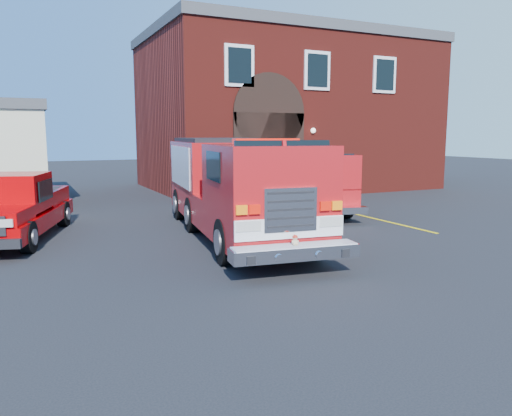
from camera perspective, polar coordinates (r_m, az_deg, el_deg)
name	(u,v)px	position (r m, az deg, el deg)	size (l,w,h in m)	color
ground	(236,251)	(13.04, -2.26, -4.96)	(100.00, 100.00, 0.00)	black
parking_stripe_near	(404,226)	(17.35, 16.53, -1.93)	(0.12, 3.00, 0.01)	yellow
parking_stripe_mid	(350,213)	(19.65, 10.71, -0.55)	(0.12, 3.00, 0.01)	yellow
parking_stripe_far	(310,203)	(22.12, 6.15, 0.54)	(0.12, 3.00, 0.01)	yellow
fire_station	(284,113)	(29.24, 3.26, 10.82)	(15.20, 10.20, 8.45)	maroon
fire_engine	(235,186)	(14.78, -2.46, 2.56)	(3.86, 9.74, 2.92)	black
pickup_truck	(13,208)	(15.98, -26.00, -0.02)	(3.72, 6.23, 1.92)	black
secondary_truck	(300,175)	(20.43, 5.09, 3.74)	(4.30, 8.06, 2.50)	black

